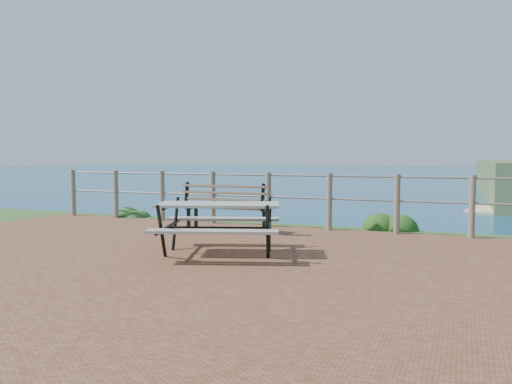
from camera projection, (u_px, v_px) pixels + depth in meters
ground at (170, 263)px, 6.14m from camera, size 10.00×7.00×0.12m
ocean at (454, 161)px, 190.30m from camera, size 1200.00×1200.00×0.00m
safety_railing at (268, 197)px, 9.18m from camera, size 9.40×0.10×1.00m
picnic_table at (218, 223)px, 6.58m from camera, size 1.72×1.32×0.67m
park_bench at (229, 200)px, 8.57m from camera, size 1.52×0.44×0.85m
shrub_lip_west at (133, 217)px, 10.78m from camera, size 0.70×0.70×0.41m
shrub_lip_east at (390, 229)px, 9.06m from camera, size 0.67×0.67×0.37m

